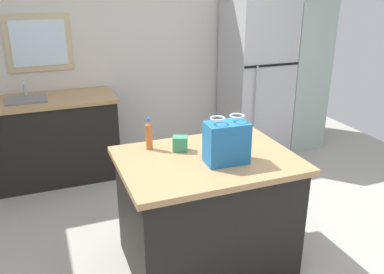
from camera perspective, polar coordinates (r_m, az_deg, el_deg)
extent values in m
plane|color=#ADA89E|center=(3.32, 5.80, -17.39)|extent=(6.20, 6.20, 0.00)
cube|color=silver|center=(4.96, -6.71, 12.09)|extent=(5.16, 0.10, 2.60)
cube|color=#CCB78C|center=(4.73, -20.72, 12.29)|extent=(0.68, 0.04, 0.60)
cube|color=white|center=(4.71, -20.71, 12.26)|extent=(0.56, 0.02, 0.48)
cube|color=black|center=(3.12, 2.03, -10.71)|extent=(1.18, 0.85, 0.84)
cube|color=tan|center=(2.91, 2.14, -3.30)|extent=(1.26, 0.93, 0.04)
cube|color=#B7B7BC|center=(5.13, 8.92, 8.15)|extent=(0.72, 0.69, 1.88)
cube|color=black|center=(4.79, 11.17, 9.86)|extent=(0.71, 0.01, 0.02)
cylinder|color=#B7B7BC|center=(4.76, 8.94, 4.82)|extent=(0.02, 0.02, 0.85)
cube|color=#9EB2A8|center=(5.43, 14.92, 10.30)|extent=(0.50, 0.66, 2.23)
cube|color=black|center=(4.65, -19.01, -0.56)|extent=(1.35, 0.60, 0.88)
cube|color=tan|center=(4.51, -19.69, 4.87)|extent=(1.39, 0.64, 0.04)
cube|color=slate|center=(4.52, -22.20, 4.17)|extent=(0.40, 0.32, 0.14)
cylinder|color=#B7B7BC|center=(4.62, -22.44, 6.28)|extent=(0.03, 0.03, 0.18)
cylinder|color=#B7B7BC|center=(4.54, -22.59, 7.12)|extent=(0.02, 0.14, 0.02)
cube|color=#236BAD|center=(2.78, 4.88, -0.82)|extent=(0.30, 0.19, 0.29)
torus|color=white|center=(2.69, 3.60, 2.65)|extent=(0.11, 0.11, 0.01)
torus|color=white|center=(2.75, 6.37, 2.98)|extent=(0.11, 0.11, 0.01)
cube|color=#388E66|center=(3.00, -1.68, -0.95)|extent=(0.13, 0.12, 0.11)
cylinder|color=#C66633|center=(3.03, -6.06, -0.02)|extent=(0.05, 0.05, 0.19)
cone|color=#C66633|center=(2.99, -6.14, 1.96)|extent=(0.05, 0.05, 0.03)
cylinder|color=blue|center=(2.98, -6.16, 2.46)|extent=(0.02, 0.02, 0.02)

